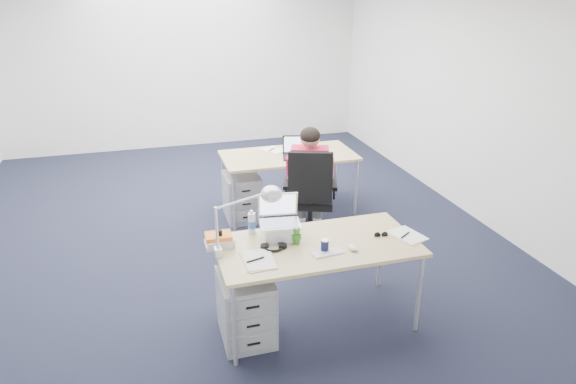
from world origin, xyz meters
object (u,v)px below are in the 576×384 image
Objects in this scene: can_koozie at (325,245)px; desk_lamp at (238,221)px; desk_near at (317,249)px; water_bottle at (252,222)px; drawer_pedestal_far at (242,196)px; bear_figurine at (297,236)px; sunglasses at (381,235)px; office_chair at (310,216)px; wireless_keyboard at (328,253)px; computer_mouse at (353,248)px; book_stack at (219,240)px; drawer_pedestal_near at (246,307)px; dark_laptop at (298,147)px; desk_far at (289,158)px; seated_person at (310,181)px; headphones at (274,246)px; silver_laptop at (280,219)px; cordless_phone at (220,239)px; far_cup at (306,149)px.

desk_lamp reaches higher than can_koozie.
desk_near is 0.58m from water_bottle.
desk_lamp reaches higher than drawer_pedestal_far.
bear_figurine is 0.71m from sunglasses.
office_chair reaches higher than wireless_keyboard.
bear_figurine is (-0.18, 0.22, 0.06)m from wireless_keyboard.
book_stack is at bearing 152.14° from computer_mouse.
bear_figurine reaches higher than drawer_pedestal_near.
desk_lamp is at bearing -104.55° from dark_laptop.
bear_figurine is at bearing -104.73° from desk_far.
drawer_pedestal_near is 0.57m from book_stack.
seated_person is 2.33× the size of drawer_pedestal_near.
headphones is at bearing 174.81° from desk_near.
can_koozie is at bearing -85.22° from office_chair.
wireless_keyboard is at bearing -87.93° from dark_laptop.
desk_near is at bearing -100.64° from desk_far.
sunglasses is at bearing -6.02° from silver_laptop.
book_stack reaches higher than desk_near.
water_bottle is (-0.46, 0.33, 0.15)m from desk_near.
water_bottle is at bearing 122.29° from headphones.
cordless_phone is at bearing -105.80° from drawer_pedestal_far.
book_stack is at bearing 135.41° from desk_lamp.
book_stack is (-0.75, 0.19, 0.10)m from desk_near.
cordless_phone is at bearing -108.92° from dark_laptop.
drawer_pedestal_far is 2.21m from bear_figurine.
computer_mouse is at bearing -6.08° from headphones.
headphones is at bearing 16.01° from drawer_pedestal_near.
headphones is (-0.77, -2.23, 0.06)m from desk_far.
headphones reaches higher than desk_near.
silver_laptop is at bearing 32.42° from drawer_pedestal_near.
computer_mouse reaches higher than sunglasses.
desk_far is 2.55m from drawer_pedestal_near.
drawer_pedestal_near is (-1.00, -1.41, -0.04)m from office_chair.
office_chair is 1.61m from can_koozie.
bear_figurine reaches higher than book_stack.
wireless_keyboard reaches higher than drawer_pedestal_far.
cordless_phone is (-0.15, 0.21, 0.53)m from drawer_pedestal_near.
book_stack is at bearing -124.14° from far_cup.
dark_laptop is (0.95, 1.78, 0.03)m from water_bottle.
headphones reaches higher than drawer_pedestal_near.
wireless_keyboard is (-0.40, -2.43, 0.05)m from desk_far.
seated_person is at bearing 75.32° from can_koozie.
seated_person reaches higher than headphones.
office_chair is 5.28× the size of headphones.
headphones is at bearing -100.12° from office_chair.
drawer_pedestal_near is 2.28m from drawer_pedestal_far.
desk_lamp is (-1.17, 0.06, 0.26)m from sunglasses.
wireless_keyboard is at bearing -76.90° from can_koozie.
headphones is at bearing -179.56° from bear_figurine.
sunglasses is 1.20m from desk_lamp.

